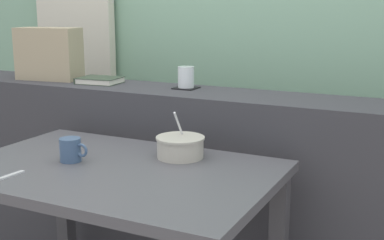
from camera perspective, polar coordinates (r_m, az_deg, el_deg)
The scene contains 10 objects.
curtain_left_panel at distance 3.39m, azimuth -12.83°, elevation 12.12°, with size 0.56×0.06×2.50m, color beige.
dark_console_ledge at distance 2.44m, azimuth -1.96°, elevation -6.95°, with size 2.80×0.34×0.89m, color #38383D.
breakfast_table at distance 1.85m, azimuth -8.38°, elevation -8.40°, with size 1.10×0.72×0.71m.
coaster_square at distance 2.35m, azimuth -0.67°, elevation 3.54°, with size 0.10×0.10×0.01m, color black.
juice_glass at distance 2.34m, azimuth -0.67°, elevation 4.61°, with size 0.07×0.07×0.09m.
closed_book at distance 2.55m, azimuth -10.12°, elevation 4.32°, with size 0.21×0.17×0.03m.
throw_pillow at distance 2.72m, azimuth -15.46°, elevation 7.03°, with size 0.32×0.14×0.26m, color tan.
soup_bowl at distance 1.90m, azimuth -1.30°, elevation -2.98°, with size 0.18×0.18×0.17m.
fork_utensil at distance 1.78m, azimuth -20.11°, elevation -6.02°, with size 0.02×0.17×0.01m, color silver.
ceramic_mug at distance 1.90m, azimuth -13.17°, elevation -3.21°, with size 0.11×0.08×0.08m.
Camera 1 is at (1.10, -1.47, 1.25)m, focal length 48.51 mm.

